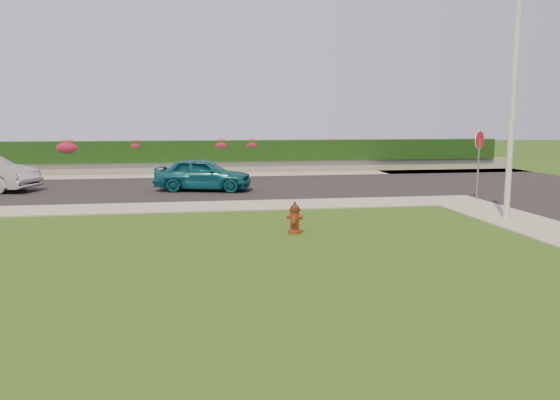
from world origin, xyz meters
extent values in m
plane|color=black|center=(0.00, 0.00, 0.00)|extent=(120.00, 120.00, 0.00)
cube|color=black|center=(-5.00, 14.00, 0.02)|extent=(26.00, 8.00, 0.04)
cube|color=gray|center=(-6.00, 9.00, 0.02)|extent=(24.00, 2.00, 0.04)
cube|color=gray|center=(7.00, 9.00, 0.02)|extent=(2.00, 2.00, 0.04)
cube|color=gray|center=(-1.00, 19.00, 0.02)|extent=(34.00, 2.00, 0.04)
cube|color=gray|center=(-1.00, 20.50, 0.30)|extent=(34.00, 0.40, 0.60)
cube|color=black|center=(-1.00, 20.60, 1.15)|extent=(32.00, 0.90, 1.10)
cylinder|color=#4F100C|center=(0.56, 4.53, 0.04)|extent=(0.34, 0.34, 0.08)
cylinder|color=#4F100C|center=(0.56, 4.53, 0.34)|extent=(0.23, 0.23, 0.51)
cylinder|color=black|center=(0.56, 4.53, 0.59)|extent=(0.28, 0.28, 0.05)
sphere|color=black|center=(0.56, 4.53, 0.62)|extent=(0.23, 0.23, 0.23)
cylinder|color=black|center=(0.56, 4.53, 0.75)|extent=(0.07, 0.07, 0.07)
cylinder|color=#4F100C|center=(0.43, 4.59, 0.42)|extent=(0.13, 0.14, 0.11)
cylinder|color=#4F100C|center=(0.70, 4.47, 0.42)|extent=(0.13, 0.14, 0.11)
cylinder|color=#4F100C|center=(0.50, 4.40, 0.36)|extent=(0.18, 0.17, 0.15)
imported|color=#0D5264|center=(-1.52, 12.89, 0.68)|extent=(4.00, 2.37, 1.28)
cylinder|color=silver|center=(6.77, 5.36, 3.14)|extent=(0.16, 0.16, 6.28)
cylinder|color=slate|center=(7.86, 9.00, 1.08)|extent=(0.06, 0.06, 2.16)
cylinder|color=red|center=(7.86, 9.00, 2.11)|extent=(0.53, 0.38, 0.63)
cylinder|color=white|center=(7.86, 9.00, 2.11)|extent=(0.56, 0.39, 0.67)
ellipsoid|color=#B51F50|center=(-8.16, 20.50, 1.40)|extent=(1.51, 0.97, 0.75)
ellipsoid|color=#B51F50|center=(-4.82, 20.50, 1.46)|extent=(1.20, 0.77, 0.60)
ellipsoid|color=#B51F50|center=(-0.46, 20.50, 1.45)|extent=(1.25, 0.80, 0.63)
ellipsoid|color=#B51F50|center=(1.16, 20.50, 1.46)|extent=(1.22, 0.79, 0.61)
ellipsoid|color=#B51F50|center=(5.56, 20.50, 1.49)|extent=(1.07, 0.69, 0.53)
camera|label=1|loc=(-1.88, -8.55, 2.81)|focal=35.00mm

